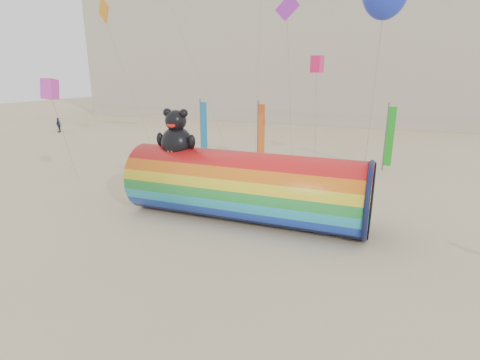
% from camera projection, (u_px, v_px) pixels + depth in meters
% --- Properties ---
extents(ground, '(160.00, 160.00, 0.00)m').
position_uv_depth(ground, '(218.00, 237.00, 17.38)').
color(ground, '#CCB58C').
rests_on(ground, ground).
extents(hotel_building, '(60.40, 15.40, 20.60)m').
position_uv_depth(hotel_building, '(269.00, 53.00, 59.80)').
color(hotel_building, '#B7AD99').
rests_on(hotel_building, ground).
extents(windsock_assembly, '(12.24, 3.73, 5.64)m').
position_uv_depth(windsock_assembly, '(245.00, 185.00, 18.95)').
color(windsock_assembly, red).
rests_on(windsock_assembly, ground).
extents(festival_banners, '(15.70, 1.57, 5.20)m').
position_uv_depth(festival_banners, '(280.00, 132.00, 30.39)').
color(festival_banners, '#59595E').
rests_on(festival_banners, ground).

